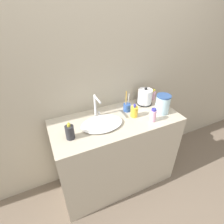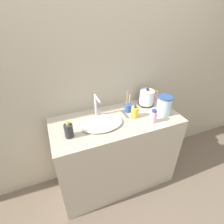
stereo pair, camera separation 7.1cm
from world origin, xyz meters
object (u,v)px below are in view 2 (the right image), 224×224
at_px(shampoo_bottle, 154,116).
at_px(water_pitcher, 164,105).
at_px(toothbrush_cup, 128,108).
at_px(hand_cream_bottle, 135,112).
at_px(electric_kettle, 147,98).
at_px(faucet, 97,105).
at_px(lotion_bottle, 155,96).
at_px(mouthwash_bottle, 69,130).

xyz_separation_m(shampoo_bottle, water_pitcher, (0.18, 0.09, 0.03)).
distance_m(toothbrush_cup, hand_cream_bottle, 0.12).
bearing_deg(hand_cream_bottle, shampoo_bottle, -49.48).
bearing_deg(toothbrush_cup, hand_cream_bottle, -83.24).
relative_size(electric_kettle, toothbrush_cup, 0.91).
distance_m(electric_kettle, water_pitcher, 0.23).
bearing_deg(hand_cream_bottle, electric_kettle, 35.72).
relative_size(shampoo_bottle, hand_cream_bottle, 0.90).
distance_m(faucet, lotion_bottle, 0.73).
xyz_separation_m(faucet, water_pitcher, (0.63, -0.20, -0.04)).
bearing_deg(lotion_bottle, shampoo_bottle, -125.52).
bearing_deg(lotion_bottle, toothbrush_cup, -165.28).
bearing_deg(electric_kettle, hand_cream_bottle, -144.28).
bearing_deg(water_pitcher, mouthwash_bottle, -179.81).
distance_m(electric_kettle, mouthwash_bottle, 0.91).
xyz_separation_m(faucet, toothbrush_cup, (0.32, -0.03, -0.09)).
relative_size(faucet, electric_kettle, 1.17).
distance_m(toothbrush_cup, lotion_bottle, 0.41).
height_order(electric_kettle, shampoo_bottle, electric_kettle).
bearing_deg(hand_cream_bottle, water_pitcher, -10.16).
distance_m(electric_kettle, hand_cream_bottle, 0.29).
xyz_separation_m(hand_cream_bottle, water_pitcher, (0.30, -0.05, 0.04)).
xyz_separation_m(toothbrush_cup, water_pitcher, (0.31, -0.17, 0.05)).
xyz_separation_m(electric_kettle, hand_cream_bottle, (-0.23, -0.17, -0.02)).
relative_size(lotion_bottle, hand_cream_bottle, 0.85).
relative_size(faucet, shampoo_bottle, 1.75).
relative_size(faucet, toothbrush_cup, 1.06).
bearing_deg(toothbrush_cup, water_pitcher, -29.09).
xyz_separation_m(faucet, mouthwash_bottle, (-0.31, -0.20, -0.07)).
height_order(shampoo_bottle, mouthwash_bottle, mouthwash_bottle).
xyz_separation_m(faucet, electric_kettle, (0.57, 0.02, -0.05)).
xyz_separation_m(electric_kettle, mouthwash_bottle, (-0.88, -0.22, -0.01)).
relative_size(mouthwash_bottle, hand_cream_bottle, 1.11).
xyz_separation_m(toothbrush_cup, hand_cream_bottle, (0.01, -0.12, 0.01)).
bearing_deg(faucet, toothbrush_cup, -4.65).
height_order(shampoo_bottle, water_pitcher, water_pitcher).
bearing_deg(water_pitcher, hand_cream_bottle, 169.84).
bearing_deg(toothbrush_cup, electric_kettle, 11.16).
relative_size(faucet, water_pitcher, 1.21).
xyz_separation_m(faucet, lotion_bottle, (0.72, 0.08, -0.09)).
bearing_deg(water_pitcher, shampoo_bottle, -153.29).
relative_size(lotion_bottle, mouthwash_bottle, 0.76).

